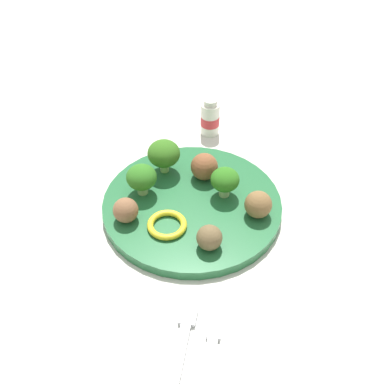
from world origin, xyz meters
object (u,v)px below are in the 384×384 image
object	(u,v)px
meatball_center	(209,238)
pepper_ring_front_right	(167,225)
broccoli_floret_front_right	(225,180)
fork	(183,341)
napkin	(196,351)
meatball_front_left	(204,167)
broccoli_floret_back_left	(164,154)
meatball_front_right	(258,205)
broccoli_floret_mid_left	(142,178)
plate	(192,205)
meatball_mid_left	(126,210)
yogurt_bottle	(210,118)
knife	(212,346)

from	to	relation	value
meatball_center	pepper_ring_front_right	size ratio (longest dim) A/B	0.62
broccoli_floret_front_right	fork	size ratio (longest dim) A/B	0.41
broccoli_floret_front_right	napkin	distance (m)	0.27
meatball_front_left	broccoli_floret_back_left	bearing A→B (deg)	83.02
meatball_front_right	meatball_front_left	distance (m)	0.12
broccoli_floret_back_left	broccoli_floret_mid_left	size ratio (longest dim) A/B	1.14
meatball_center	meatball_front_left	bearing A→B (deg)	8.23
plate	meatball_front_left	xyz separation A→B (m)	(0.06, -0.01, 0.03)
broccoli_floret_front_right	meatball_mid_left	size ratio (longest dim) A/B	1.31
meatball_mid_left	yogurt_bottle	bearing A→B (deg)	-21.66
broccoli_floret_mid_left	meatball_center	xyz separation A→B (m)	(-0.10, -0.11, -0.01)
broccoli_floret_back_left	yogurt_bottle	world-z (taller)	broccoli_floret_back_left
napkin	meatball_center	bearing A→B (deg)	-0.56
meatball_center	yogurt_bottle	bearing A→B (deg)	4.83
napkin	knife	size ratio (longest dim) A/B	1.17
knife	yogurt_bottle	distance (m)	0.45
meatball_front_right	plate	bearing A→B (deg)	80.60
meatball_center	fork	bearing A→B (deg)	172.59
pepper_ring_front_right	plate	bearing A→B (deg)	-27.37
broccoli_floret_front_right	napkin	xyz separation A→B (m)	(-0.26, 0.02, -0.04)
meatball_front_left	napkin	distance (m)	0.31
meatball_mid_left	fork	bearing A→B (deg)	-149.61
broccoli_floret_front_right	meatball_mid_left	distance (m)	0.16
meatball_front_right	meatball_mid_left	bearing A→B (deg)	99.60
broccoli_floret_back_left	yogurt_bottle	bearing A→B (deg)	-24.49
pepper_ring_front_right	meatball_center	bearing A→B (deg)	-115.07
plate	meatball_center	xyz separation A→B (m)	(-0.09, -0.03, 0.03)
yogurt_bottle	meatball_mid_left	bearing A→B (deg)	158.34
meatball_front_left	meatball_mid_left	bearing A→B (deg)	136.02
yogurt_bottle	plate	bearing A→B (deg)	177.36
broccoli_floret_front_right	fork	xyz separation A→B (m)	(-0.26, 0.03, -0.04)
meatball_center	yogurt_bottle	world-z (taller)	yogurt_bottle
meatball_front_right	knife	world-z (taller)	meatball_front_right
plate	meatball_center	distance (m)	0.10
meatball_center	napkin	xyz separation A→B (m)	(-0.15, 0.00, -0.03)
meatball_mid_left	knife	size ratio (longest dim) A/B	0.26
broccoli_floret_front_right	meatball_front_left	distance (m)	0.05
meatball_mid_left	meatball_front_left	world-z (taller)	meatball_front_left
broccoli_floret_back_left	knife	size ratio (longest dim) A/B	0.40
fork	knife	xyz separation A→B (m)	(-0.00, -0.04, -0.00)
plate	meatball_front_left	size ratio (longest dim) A/B	6.30
meatball_front_left	napkin	world-z (taller)	meatball_front_left
plate	broccoli_floret_front_right	bearing A→B (deg)	-66.61
broccoli_floret_back_left	meatball_front_right	distance (m)	0.18
meatball_front_right	meatball_center	world-z (taller)	meatball_front_right
broccoli_floret_front_right	yogurt_bottle	distance (m)	0.19
broccoli_floret_back_left	knife	bearing A→B (deg)	-160.99
broccoli_floret_mid_left	meatball_front_left	bearing A→B (deg)	-62.50
plate	fork	distance (m)	0.24
broccoli_floret_back_left	broccoli_floret_front_right	size ratio (longest dim) A/B	1.17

